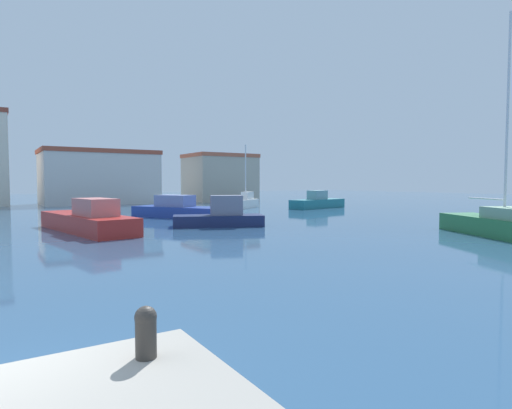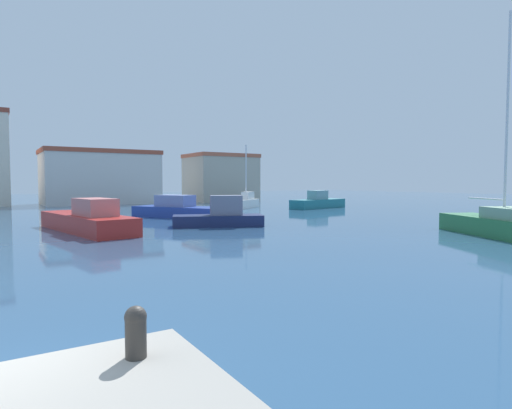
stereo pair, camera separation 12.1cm
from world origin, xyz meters
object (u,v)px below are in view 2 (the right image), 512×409
Objects in this scene: sailboat_green_mid_harbor at (505,225)px; motorboat_red_far_right at (88,220)px; motorboat_blue_center_channel at (178,209)px; motorboat_teal_distant_north at (318,202)px; mooring_bollard at (136,330)px; motorboat_navy_distant_east at (220,216)px; sailboat_white_far_left at (246,202)px.

sailboat_green_mid_harbor is 21.19m from motorboat_red_far_right.
motorboat_teal_distant_north is (16.19, 2.81, 0.01)m from motorboat_blue_center_channel.
motorboat_blue_center_channel is (10.83, 26.02, -0.59)m from mooring_bollard.
motorboat_teal_distant_north is at bearing 32.13° from motorboat_navy_distant_east.
sailboat_white_far_left is at bearing 57.50° from mooring_bollard.
motorboat_navy_distant_east reaches higher than motorboat_blue_center_channel.
motorboat_teal_distant_north is at bearing 46.85° from mooring_bollard.
sailboat_green_mid_harbor is (-1.25, -26.40, -0.02)m from sailboat_white_far_left.
sailboat_green_mid_harbor is 15.06m from motorboat_navy_distant_east.
motorboat_teal_distant_north is at bearing 20.80° from motorboat_red_far_right.
sailboat_white_far_left is 7.31m from motorboat_teal_distant_north.
sailboat_green_mid_harbor is 1.53× the size of motorboat_teal_distant_north.
mooring_bollard is 0.05× the size of sailboat_green_mid_harbor.
sailboat_white_far_left reaches higher than motorboat_red_far_right.
motorboat_teal_distant_north is at bearing -34.55° from sailboat_white_far_left.
motorboat_red_far_right is (-7.65, -6.25, 0.03)m from motorboat_blue_center_channel.
motorboat_blue_center_channel is at bearing -145.64° from sailboat_white_far_left.
sailboat_white_far_left is 0.72× the size of motorboat_red_far_right.
mooring_bollard is 39.52m from motorboat_teal_distant_north.
mooring_bollard is 0.08× the size of motorboat_teal_distant_north.
motorboat_navy_distant_east is (-10.50, -14.52, -0.01)m from sailboat_white_far_left.
motorboat_navy_distant_east is (10.51, 18.46, -0.56)m from mooring_bollard.
sailboat_white_far_left is 0.92× the size of motorboat_teal_distant_north.
motorboat_navy_distant_east is at bearing -125.86° from sailboat_white_far_left.
motorboat_red_far_right reaches higher than motorboat_teal_distant_north.
sailboat_green_mid_harbor is at bearing 18.41° from mooring_bollard.
sailboat_green_mid_harbor reaches higher than motorboat_red_far_right.
sailboat_green_mid_harbor is 1.20× the size of motorboat_red_far_right.
motorboat_navy_distant_east is at bearing 60.34° from mooring_bollard.
motorboat_teal_distant_north is 25.51m from motorboat_red_far_right.
motorboat_navy_distant_east is (-16.52, -10.37, 0.02)m from motorboat_teal_distant_north.
sailboat_white_far_left is at bearing 87.30° from sailboat_green_mid_harbor.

